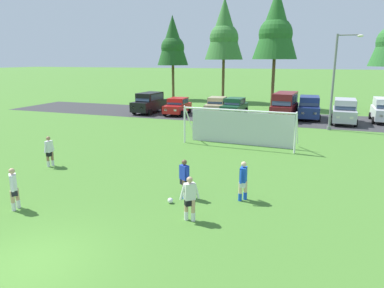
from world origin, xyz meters
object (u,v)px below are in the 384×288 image
Objects in this scene: parked_car_slot_center_left at (217,105)px; parked_car_slot_center_right at (285,105)px; parked_car_slot_far_left at (149,103)px; player_midfield_center at (14,189)px; parked_car_slot_far_right at (344,111)px; soccer_ball at (170,200)px; player_winger_left at (184,179)px; parked_car_slot_end at (384,110)px; parked_car_slot_center at (235,106)px; player_striker_near at (49,151)px; street_lamp at (336,82)px; player_defender_far at (190,199)px; player_winger_right at (243,181)px; parked_car_slot_right at (309,107)px; parked_car_slot_left at (178,106)px; soccer_goal at (240,126)px.

parked_car_slot_center_right is at bearing -10.57° from parked_car_slot_center_left.
player_midfield_center is at bearing -75.34° from parked_car_slot_far_left.
player_midfield_center is 0.35× the size of parked_car_slot_far_right.
soccer_ball is at bearing -109.08° from parked_car_slot_far_right.
parked_car_slot_end is at bearing 65.13° from player_winger_left.
parked_car_slot_center is (-2.81, 23.48, 0.77)m from soccer_ball.
parked_car_slot_center_left is (-5.10, 23.00, 0.05)m from player_winger_left.
player_winger_left is 0.38× the size of parked_car_slot_center.
street_lamp is (14.46, 15.77, 3.07)m from player_striker_near.
soccer_ball is 0.03× the size of street_lamp.
player_winger_right is (1.40, 2.47, 0.00)m from player_defender_far.
soccer_ball is 0.13× the size of player_midfield_center.
parked_car_slot_right is (1.84, 22.07, 0.29)m from player_winger_right.
parked_car_slot_far_left is 1.01× the size of parked_car_slot_far_right.
parked_car_slot_center reaches higher than player_winger_left.
street_lamp reaches higher than player_defender_far.
parked_car_slot_far_left is 9.04m from parked_car_slot_center.
parked_car_slot_center_right is (7.65, 24.94, 0.52)m from player_midfield_center.
street_lamp is at bearing 70.67° from player_winger_left.
parked_car_slot_center_right is 0.66× the size of street_lamp.
parked_car_slot_right is (2.19, 0.93, -0.23)m from parked_car_slot_center_right.
street_lamp reaches higher than player_winger_left.
parked_car_slot_left is (-8.73, 20.87, 0.05)m from player_winger_left.
player_striker_near and player_midfield_center have the same top height.
parked_car_slot_left is 1.00× the size of parked_car_slot_center_left.
player_winger_left is at bearing -82.15° from parked_car_slot_center.
parked_car_slot_far_right reaches higher than player_winger_right.
parked_car_slot_center is (5.20, 21.07, 0.05)m from player_striker_near.
street_lamp is at bearing 47.49° from player_striker_near.
parked_car_slot_far_right is 4.74m from street_lamp.
player_defender_far is 0.35× the size of parked_car_slot_end.
parked_car_slot_center is (5.59, 1.88, 0.00)m from parked_car_slot_left.
parked_car_slot_center is at bearing 76.13° from player_striker_near.
parked_car_slot_right reaches higher than parked_car_slot_center_left.
parked_car_slot_center is at bearing 171.10° from parked_car_slot_far_right.
player_midfield_center is 0.38× the size of parked_car_slot_center.
parked_car_slot_left is at bearing 112.98° from player_defender_far.
parked_car_slot_far_left is at bearing -162.72° from parked_car_slot_center_left.
parked_car_slot_far_right is (7.24, 21.13, 0.29)m from player_winger_left.
parked_car_slot_left and parked_car_slot_center have the same top height.
soccer_ball is 10.66m from soccer_goal.
parked_car_slot_right is 6.17m from street_lamp.
parked_car_slot_left reaches higher than soccer_ball.
parked_car_slot_right reaches higher than soccer_ball.
player_winger_right is at bearing -61.45° from parked_car_slot_left.
parked_car_slot_right reaches higher than player_defender_far.
parked_car_slot_center_right is at bearing -11.83° from parked_car_slot_center.
soccer_goal is 4.58× the size of player_midfield_center.
player_winger_right is (8.00, 3.81, 0.00)m from player_midfield_center.
street_lamp is at bearing -129.03° from parked_car_slot_end.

